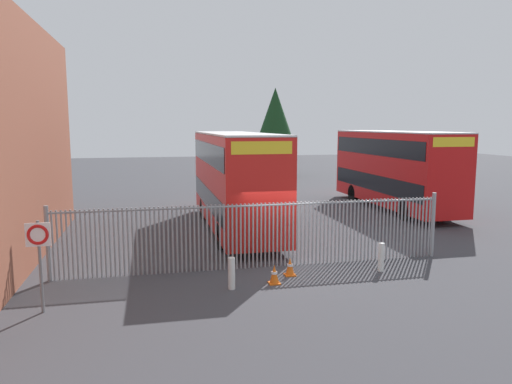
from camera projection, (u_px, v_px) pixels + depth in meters
The scene contains 10 objects.
ground_plane at pixel (239, 221), 24.11m from camera, with size 100.00×100.00×0.00m, color #3D3D42.
palisade_fence at pixel (257, 233), 16.03m from camera, with size 13.24×0.14×2.35m.
double_decker_bus_near_gate at pixel (235, 177), 21.68m from camera, with size 2.54×10.81×4.42m.
double_decker_bus_behind_fence_left at pixel (394, 167), 27.23m from camera, with size 2.54×10.81×4.42m.
bollard_near_left at pixel (232, 273), 13.99m from camera, with size 0.20×0.20×0.95m, color silver.
bollard_center_front at pixel (381, 257), 15.72m from camera, with size 0.20×0.20×0.95m, color silver.
traffic_cone_by_gate at pixel (290, 267), 15.29m from camera, with size 0.34×0.34×0.59m.
traffic_cone_mid_forecourt at pixel (274, 274), 14.49m from camera, with size 0.34×0.34×0.59m.
speed_limit_sign_post at pixel (39, 245), 12.03m from camera, with size 0.60×0.14×2.40m.
tree_tall_back at pixel (275, 121), 44.35m from camera, with size 4.19×4.19×8.17m.
Camera 1 is at (-4.27, -15.30, 4.77)m, focal length 33.68 mm.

